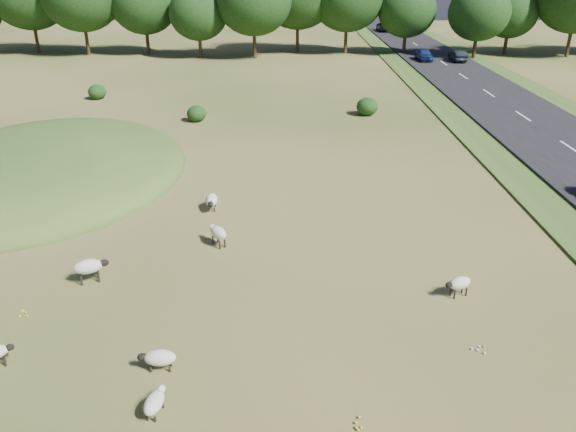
{
  "coord_description": "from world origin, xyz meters",
  "views": [
    {
      "loc": [
        1.99,
        -18.15,
        11.16
      ],
      "look_at": [
        2.0,
        4.0,
        1.0
      ],
      "focal_mm": 35.0,
      "sensor_mm": 36.0,
      "label": 1
    }
  ],
  "objects_px": {
    "car_1": "(458,56)",
    "sheep_6": "(89,267)",
    "sheep_0": "(459,283)",
    "sheep_4": "(155,402)",
    "car_4": "(424,54)",
    "sheep_1": "(211,200)",
    "sheep_2": "(159,358)",
    "car_5": "(385,27)",
    "sheep_3": "(218,233)"
  },
  "relations": [
    {
      "from": "car_4",
      "to": "sheep_1",
      "type": "bearing_deg",
      "value": -114.76
    },
    {
      "from": "sheep_0",
      "to": "car_5",
      "type": "bearing_deg",
      "value": -120.08
    },
    {
      "from": "sheep_4",
      "to": "car_5",
      "type": "distance_m",
      "value": 88.07
    },
    {
      "from": "sheep_4",
      "to": "sheep_2",
      "type": "bearing_deg",
      "value": 19.58
    },
    {
      "from": "car_4",
      "to": "sheep_6",
      "type": "bearing_deg",
      "value": -115.35
    },
    {
      "from": "sheep_4",
      "to": "car_4",
      "type": "xyz_separation_m",
      "value": [
        19.67,
        56.55,
        0.53
      ]
    },
    {
      "from": "sheep_3",
      "to": "sheep_6",
      "type": "height_order",
      "value": "sheep_6"
    },
    {
      "from": "sheep_0",
      "to": "sheep_2",
      "type": "xyz_separation_m",
      "value": [
        -9.99,
        -4.0,
        -0.12
      ]
    },
    {
      "from": "sheep_1",
      "to": "car_1",
      "type": "relative_size",
      "value": 0.35
    },
    {
      "from": "sheep_4",
      "to": "car_1",
      "type": "bearing_deg",
      "value": -11.41
    },
    {
      "from": "sheep_0",
      "to": "sheep_3",
      "type": "distance_m",
      "value": 9.97
    },
    {
      "from": "car_4",
      "to": "sheep_2",
      "type": "bearing_deg",
      "value": -110.0
    },
    {
      "from": "sheep_1",
      "to": "sheep_3",
      "type": "xyz_separation_m",
      "value": [
        0.75,
        -3.79,
        0.13
      ]
    },
    {
      "from": "sheep_3",
      "to": "car_4",
      "type": "distance_m",
      "value": 50.51
    },
    {
      "from": "sheep_4",
      "to": "sheep_6",
      "type": "relative_size",
      "value": 0.82
    },
    {
      "from": "car_4",
      "to": "car_5",
      "type": "xyz_separation_m",
      "value": [
        0.0,
        29.3,
        0.02
      ]
    },
    {
      "from": "sheep_1",
      "to": "sheep_0",
      "type": "bearing_deg",
      "value": 49.05
    },
    {
      "from": "sheep_2",
      "to": "car_4",
      "type": "height_order",
      "value": "car_4"
    },
    {
      "from": "sheep_0",
      "to": "car_4",
      "type": "distance_m",
      "value": 51.73
    },
    {
      "from": "sheep_6",
      "to": "sheep_0",
      "type": "bearing_deg",
      "value": -26.12
    },
    {
      "from": "sheep_0",
      "to": "sheep_1",
      "type": "relative_size",
      "value": 0.84
    },
    {
      "from": "car_1",
      "to": "car_4",
      "type": "xyz_separation_m",
      "value": [
        -3.8,
        0.63,
        0.05
      ]
    },
    {
      "from": "sheep_6",
      "to": "car_5",
      "type": "height_order",
      "value": "car_5"
    },
    {
      "from": "sheep_2",
      "to": "sheep_1",
      "type": "bearing_deg",
      "value": -91.38
    },
    {
      "from": "sheep_4",
      "to": "sheep_0",
      "type": "bearing_deg",
      "value": -47.92
    },
    {
      "from": "sheep_1",
      "to": "sheep_2",
      "type": "xyz_separation_m",
      "value": [
        -0.1,
        -11.78,
        -0.06
      ]
    },
    {
      "from": "sheep_3",
      "to": "sheep_4",
      "type": "relative_size",
      "value": 1.07
    },
    {
      "from": "sheep_0",
      "to": "sheep_2",
      "type": "distance_m",
      "value": 10.77
    },
    {
      "from": "sheep_0",
      "to": "sheep_4",
      "type": "distance_m",
      "value": 11.33
    },
    {
      "from": "sheep_2",
      "to": "sheep_4",
      "type": "relative_size",
      "value": 1.03
    },
    {
      "from": "car_4",
      "to": "car_5",
      "type": "distance_m",
      "value": 29.3
    },
    {
      "from": "sheep_0",
      "to": "sheep_1",
      "type": "height_order",
      "value": "sheep_0"
    },
    {
      "from": "sheep_0",
      "to": "car_5",
      "type": "xyz_separation_m",
      "value": [
        9.94,
        80.06,
        0.4
      ]
    },
    {
      "from": "car_1",
      "to": "sheep_6",
      "type": "bearing_deg",
      "value": 60.87
    },
    {
      "from": "sheep_4",
      "to": "car_1",
      "type": "height_order",
      "value": "car_1"
    },
    {
      "from": "sheep_1",
      "to": "car_1",
      "type": "height_order",
      "value": "car_1"
    },
    {
      "from": "sheep_2",
      "to": "car_5",
      "type": "relative_size",
      "value": 0.23
    },
    {
      "from": "car_1",
      "to": "car_4",
      "type": "height_order",
      "value": "car_4"
    },
    {
      "from": "car_4",
      "to": "sheep_4",
      "type": "bearing_deg",
      "value": -109.18
    },
    {
      "from": "car_4",
      "to": "car_5",
      "type": "bearing_deg",
      "value": 90.0
    },
    {
      "from": "sheep_0",
      "to": "sheep_3",
      "type": "relative_size",
      "value": 0.94
    },
    {
      "from": "sheep_6",
      "to": "car_4",
      "type": "bearing_deg",
      "value": 42.73
    },
    {
      "from": "sheep_4",
      "to": "car_4",
      "type": "distance_m",
      "value": 59.87
    },
    {
      "from": "sheep_1",
      "to": "sheep_2",
      "type": "relative_size",
      "value": 1.15
    },
    {
      "from": "car_5",
      "to": "car_4",
      "type": "bearing_deg",
      "value": -90.0
    },
    {
      "from": "sheep_0",
      "to": "sheep_4",
      "type": "bearing_deg",
      "value": 7.71
    },
    {
      "from": "sheep_4",
      "to": "car_5",
      "type": "bearing_deg",
      "value": -1.54
    },
    {
      "from": "sheep_1",
      "to": "sheep_3",
      "type": "distance_m",
      "value": 3.86
    },
    {
      "from": "car_1",
      "to": "car_5",
      "type": "xyz_separation_m",
      "value": [
        -3.8,
        29.93,
        0.07
      ]
    },
    {
      "from": "sheep_1",
      "to": "sheep_4",
      "type": "bearing_deg",
      "value": -2.12
    }
  ]
}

